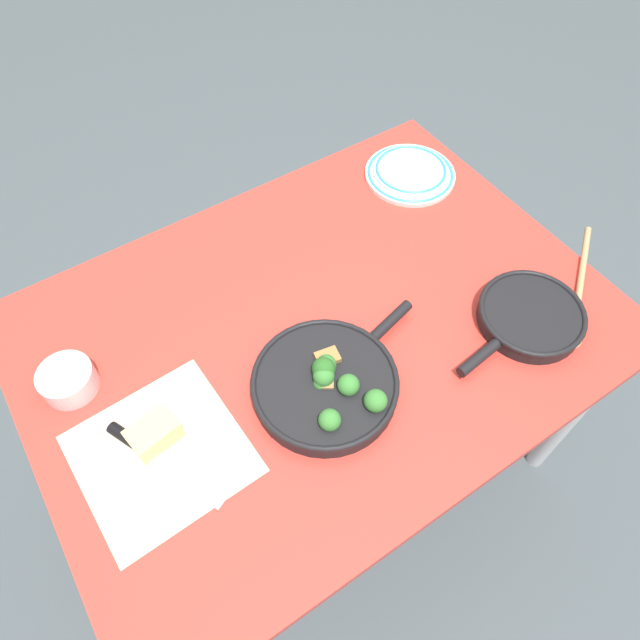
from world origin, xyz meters
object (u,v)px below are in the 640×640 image
Objects in this scene: skillet_eggs at (530,316)px; skillet_broccoli at (327,383)px; grater_knife at (149,453)px; dinner_plate_stack at (410,172)px; wooden_spoon at (578,298)px; prep_bowl_steel at (68,380)px; cheese_block at (154,434)px.

skillet_broccoli is at bearing -19.01° from skillet_eggs.
grater_knife is 1.07× the size of dinner_plate_stack.
skillet_eggs reaches higher than dinner_plate_stack.
wooden_spoon is 1.23× the size of grater_knife.
wooden_spoon is at bearing 157.99° from prep_bowl_steel.
wooden_spoon is (-0.14, 0.02, -0.01)m from skillet_eggs.
prep_bowl_steel is (0.07, -0.22, 0.02)m from grater_knife.
skillet_eggs is 1.42× the size of dinner_plate_stack.
wooden_spoon is 0.54m from dinner_plate_stack.
skillet_eggs reaches higher than grater_knife.
grater_knife is at bearing 40.20° from cheese_block.
skillet_broccoli is 0.47m from skillet_eggs.
skillet_eggs is 1.08× the size of wooden_spoon.
dinner_plate_stack is (0.06, -0.54, 0.01)m from wooden_spoon.
wooden_spoon is at bearing -25.39° from skillet_broccoli.
dinner_plate_stack is 0.98m from prep_bowl_steel.
skillet_eggs is 3.40× the size of cheese_block.
prep_bowl_steel is (1.03, -0.42, 0.02)m from wooden_spoon.
skillet_broccoli is 0.61m from wooden_spoon.
grater_knife is 2.57× the size of cheese_block.
prep_bowl_steel is at bearing 173.80° from grater_knife.
grater_knife reaches higher than wooden_spoon.
skillet_eggs is at bearing 81.02° from dinner_plate_stack.
prep_bowl_steel is at bearing 132.34° from skillet_broccoli.
skillet_broccoli is at bearing 54.70° from grater_knife.
dinner_plate_stack is at bearing -105.25° from skillet_eggs.
prep_bowl_steel reaches higher than cheese_block.
dinner_plate_stack is at bearing -120.18° from wooden_spoon.
skillet_eggs is at bearing -44.63° from wooden_spoon.
wooden_spoon is (-0.60, 0.12, -0.02)m from skillet_broccoli.
cheese_block reaches higher than wooden_spoon.
skillet_broccoli is 3.73× the size of prep_bowl_steel.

